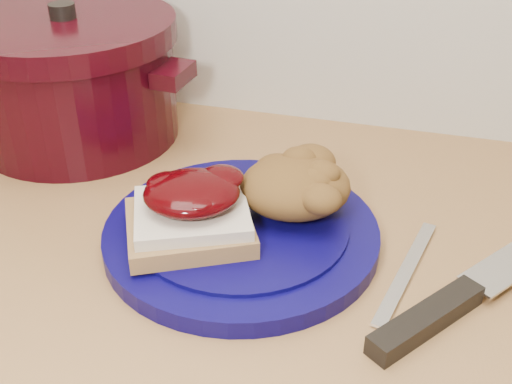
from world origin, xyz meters
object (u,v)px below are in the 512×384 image
(plate, at_px, (241,234))
(dutch_oven, at_px, (73,78))
(chef_knife, at_px, (460,297))
(butter_knife, at_px, (406,271))
(pepper_grinder, at_px, (49,77))

(plate, bearing_deg, dutch_oven, 147.87)
(chef_knife, xyz_separation_m, butter_knife, (-0.05, 0.03, -0.01))
(plate, relative_size, dutch_oven, 0.85)
(butter_knife, relative_size, dutch_oven, 0.52)
(plate, distance_m, pepper_grinder, 0.38)
(chef_knife, height_order, pepper_grinder, pepper_grinder)
(dutch_oven, bearing_deg, chef_knife, -23.43)
(pepper_grinder, bearing_deg, butter_knife, -21.64)
(butter_knife, distance_m, dutch_oven, 0.49)
(plate, height_order, chef_knife, same)
(plate, height_order, pepper_grinder, pepper_grinder)
(chef_knife, bearing_deg, butter_knife, 92.87)
(plate, distance_m, butter_knife, 0.17)
(butter_knife, bearing_deg, pepper_grinder, 80.28)
(plate, distance_m, dutch_oven, 0.34)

